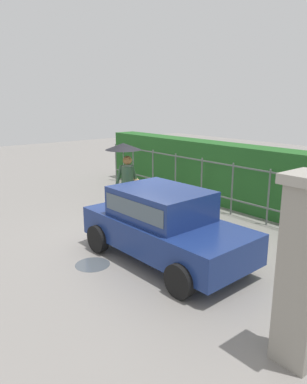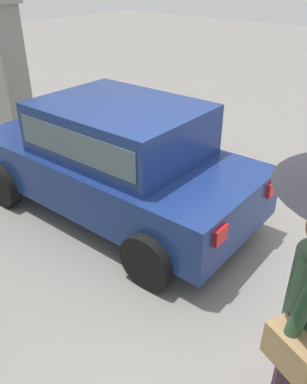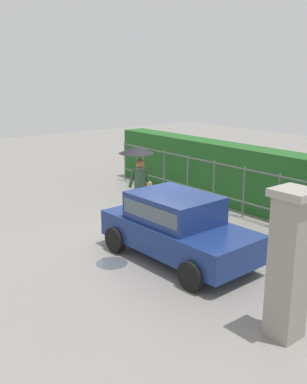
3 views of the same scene
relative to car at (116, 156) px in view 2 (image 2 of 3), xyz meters
name	(u,v)px [view 2 (image 2 of 3)]	position (x,y,z in m)	size (l,w,h in m)	color
ground_plane	(192,282)	(-1.55, 0.49, -0.80)	(40.00, 40.00, 0.00)	gray
car	(116,156)	(0.00, 0.00, 0.00)	(3.78, 1.95, 1.48)	navy
gate_pillar	(9,69)	(3.37, -0.70, 0.44)	(0.60, 0.60, 2.42)	gray
puddle_near	(215,190)	(-0.68, -1.30, -0.80)	(0.70, 0.70, 0.00)	#4C545B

